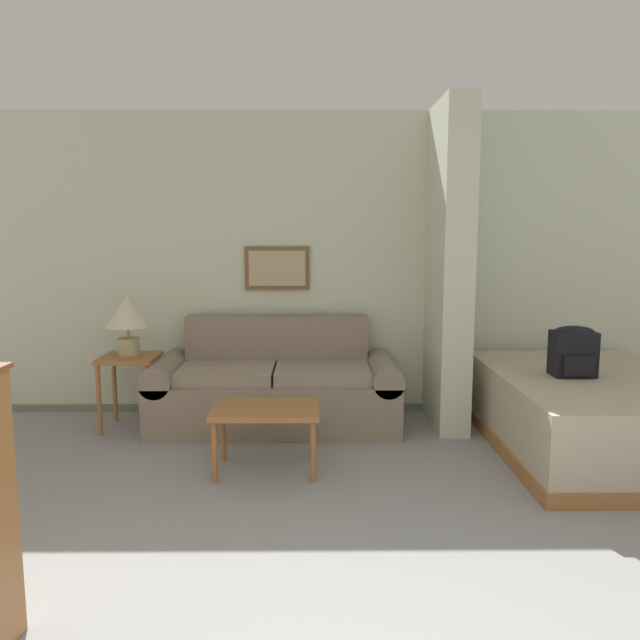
{
  "coord_description": "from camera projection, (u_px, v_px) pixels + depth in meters",
  "views": [
    {
      "loc": [
        0.07,
        -1.27,
        1.58
      ],
      "look_at": [
        0.11,
        2.49,
        1.05
      ],
      "focal_mm": 35.0,
      "sensor_mm": 36.0,
      "label": 1
    }
  ],
  "objects": [
    {
      "name": "backpack",
      "position": [
        573.0,
        350.0,
        4.46
      ],
      "size": [
        0.3,
        0.23,
        0.36
      ],
      "color": "black",
      "rests_on": "bed"
    },
    {
      "name": "wall_partition_pillar",
      "position": [
        449.0,
        267.0,
        5.03
      ],
      "size": [
        0.24,
        0.79,
        2.6
      ],
      "color": "beige",
      "rests_on": "ground_plane"
    },
    {
      "name": "wall_back",
      "position": [
        305.0,
        265.0,
        5.47
      ],
      "size": [
        7.28,
        0.16,
        2.6
      ],
      "color": "beige",
      "rests_on": "ground_plane"
    },
    {
      "name": "coffee_table",
      "position": [
        266.0,
        415.0,
        4.12
      ],
      "size": [
        0.71,
        0.47,
        0.44
      ],
      "color": "#996033",
      "rests_on": "ground_plane"
    },
    {
      "name": "side_table",
      "position": [
        130.0,
        369.0,
        5.01
      ],
      "size": [
        0.44,
        0.44,
        0.6
      ],
      "color": "#996033",
      "rests_on": "ground_plane"
    },
    {
      "name": "couch",
      "position": [
        275.0,
        388.0,
        5.13
      ],
      "size": [
        2.01,
        0.84,
        0.87
      ],
      "color": "gray",
      "rests_on": "ground_plane"
    },
    {
      "name": "bed",
      "position": [
        593.0,
        412.0,
        4.54
      ],
      "size": [
        1.42,
        2.0,
        0.56
      ],
      "color": "#996033",
      "rests_on": "ground_plane"
    },
    {
      "name": "table_lamp",
      "position": [
        127.0,
        315.0,
        4.95
      ],
      "size": [
        0.35,
        0.35,
        0.49
      ],
      "color": "tan",
      "rests_on": "side_table"
    }
  ]
}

